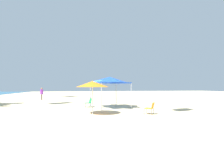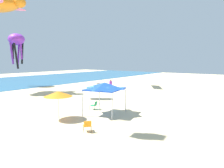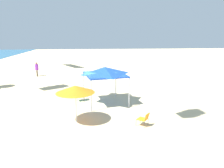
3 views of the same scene
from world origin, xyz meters
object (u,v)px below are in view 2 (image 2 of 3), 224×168
Objects in this scene: folding_chair_near_cooler at (87,125)px; folding_chair_facing_ocean at (94,105)px; beach_umbrella at (58,94)px; canopy_tent at (105,86)px; kite_octopus_purple at (16,41)px; person_far_stroller at (111,84)px.

folding_chair_near_cooler is 6.43m from folding_chair_facing_ocean.
beach_umbrella is 2.83× the size of folding_chair_near_cooler.
canopy_tent reaches higher than folding_chair_near_cooler.
folding_chair_facing_ocean is at bearing 69.66° from canopy_tent.
kite_octopus_purple reaches higher than canopy_tent.
folding_chair_near_cooler is at bearing 22.84° from folding_chair_facing_ocean.
canopy_tent is 5.26m from folding_chair_near_cooler.
beach_umbrella is at bearing -61.79° from folding_chair_near_cooler.
folding_chair_facing_ocean is 24.64m from kite_octopus_purple.
canopy_tent is at bearing -32.50° from kite_octopus_purple.
beach_umbrella is at bearing -41.67° from kite_octopus_purple.
kite_octopus_purple reaches higher than beach_umbrella.
beach_umbrella is 0.37× the size of kite_octopus_purple.
canopy_tent is 13.98m from person_far_stroller.
kite_octopus_purple is at bearing 76.29° from canopy_tent.
person_far_stroller is (11.41, 7.94, -1.45)m from canopy_tent.
folding_chair_near_cooler is (-4.42, -2.00, -2.03)m from canopy_tent.
canopy_tent is 2.86m from folding_chair_facing_ocean.
beach_umbrella is 25.42m from kite_octopus_purple.
folding_chair_facing_ocean is (4.28, -0.06, -1.62)m from beach_umbrella.
canopy_tent is at bearing -156.61° from person_far_stroller.
beach_umbrella reaches higher than folding_chair_near_cooler.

